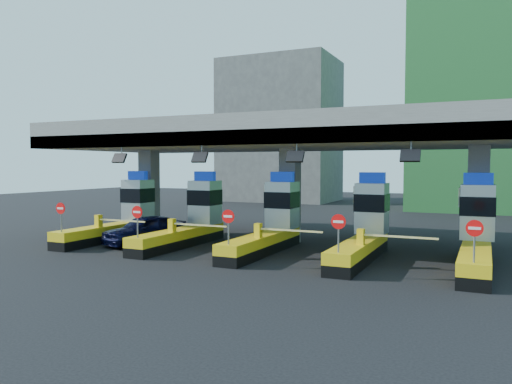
% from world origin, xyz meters
% --- Properties ---
extents(ground, '(120.00, 120.00, 0.00)m').
position_xyz_m(ground, '(0.00, 0.00, 0.00)').
color(ground, black).
rests_on(ground, ground).
extents(toll_canopy, '(28.00, 12.09, 7.00)m').
position_xyz_m(toll_canopy, '(0.00, 2.87, 6.13)').
color(toll_canopy, slate).
rests_on(toll_canopy, ground).
extents(toll_lane_far_left, '(4.43, 8.00, 4.16)m').
position_xyz_m(toll_lane_far_left, '(-10.00, 0.28, 1.40)').
color(toll_lane_far_left, black).
rests_on(toll_lane_far_left, ground).
extents(toll_lane_left, '(4.43, 8.00, 4.16)m').
position_xyz_m(toll_lane_left, '(-5.00, 0.28, 1.40)').
color(toll_lane_left, black).
rests_on(toll_lane_left, ground).
extents(toll_lane_center, '(4.43, 8.00, 4.16)m').
position_xyz_m(toll_lane_center, '(0.00, 0.28, 1.40)').
color(toll_lane_center, black).
rests_on(toll_lane_center, ground).
extents(toll_lane_right, '(4.43, 8.00, 4.16)m').
position_xyz_m(toll_lane_right, '(5.00, 0.28, 1.40)').
color(toll_lane_right, black).
rests_on(toll_lane_right, ground).
extents(toll_lane_far_right, '(4.43, 8.00, 4.16)m').
position_xyz_m(toll_lane_far_right, '(10.00, 0.28, 1.40)').
color(toll_lane_far_right, black).
rests_on(toll_lane_far_right, ground).
extents(bg_building_scaffold, '(18.00, 12.00, 28.00)m').
position_xyz_m(bg_building_scaffold, '(12.00, 32.00, 14.00)').
color(bg_building_scaffold, '#1E5926').
rests_on(bg_building_scaffold, ground).
extents(bg_building_concrete, '(14.00, 10.00, 18.00)m').
position_xyz_m(bg_building_concrete, '(-14.00, 36.00, 9.00)').
color(bg_building_concrete, '#4C4C49').
rests_on(bg_building_concrete, ground).
extents(van, '(3.55, 5.35, 1.69)m').
position_xyz_m(van, '(-7.27, -1.05, 0.85)').
color(van, black).
rests_on(van, ground).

